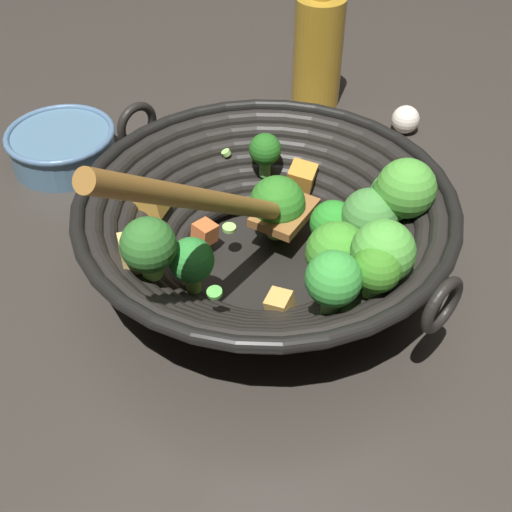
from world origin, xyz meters
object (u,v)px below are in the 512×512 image
prep_bowl (62,146)px  garlic_bulb (406,119)px  cooking_oil_bottle (318,47)px  wok (272,225)px

prep_bowl → garlic_bulb: (-0.28, -0.35, -0.01)m
cooking_oil_bottle → prep_bowl: bearing=66.8°
cooking_oil_bottle → prep_bowl: size_ratio=1.49×
wok → prep_bowl: 0.33m
wok → prep_bowl: bearing=4.0°
prep_bowl → garlic_bulb: 0.45m
wok → garlic_bulb: wok is taller
cooking_oil_bottle → wok: bearing=120.7°
prep_bowl → garlic_bulb: prep_bowl is taller
cooking_oil_bottle → prep_bowl: cooking_oil_bottle is taller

